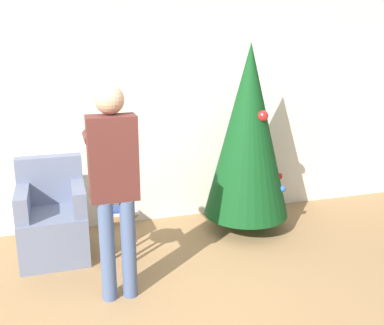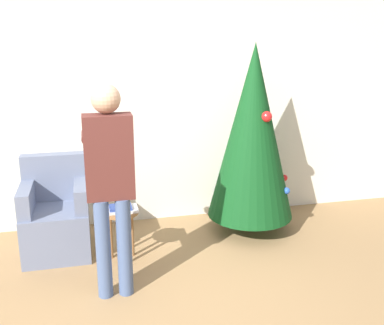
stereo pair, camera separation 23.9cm
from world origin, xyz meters
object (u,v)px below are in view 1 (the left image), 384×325
christmas_tree (248,132)px  side_stool (121,222)px  armchair (53,221)px  person_standing (114,176)px

christmas_tree → side_stool: (-1.41, -0.35, -0.70)m
armchair → side_stool: bearing=-29.2°
christmas_tree → side_stool: size_ratio=4.00×
christmas_tree → person_standing: 1.76m
person_standing → side_stool: 0.83m
person_standing → side_stool: size_ratio=3.42×
christmas_tree → armchair: 2.14m
christmas_tree → side_stool: bearing=-166.0°
christmas_tree → armchair: size_ratio=2.14×
armchair → side_stool: 0.69m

